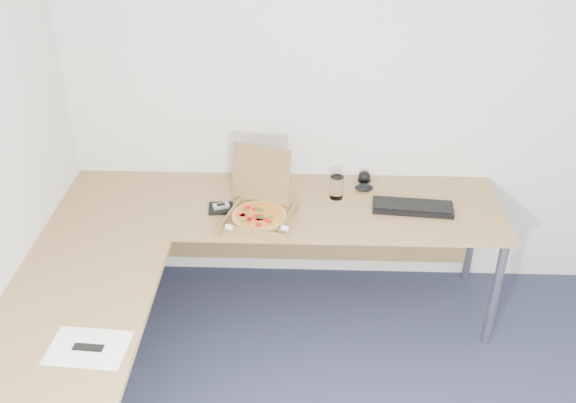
{
  "coord_description": "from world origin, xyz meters",
  "views": [
    {
      "loc": [
        -0.35,
        -1.72,
        2.67
      ],
      "look_at": [
        -0.45,
        1.28,
        0.82
      ],
      "focal_mm": 40.59,
      "sensor_mm": 36.0,
      "label": 1
    }
  ],
  "objects_px": {
    "desk": "(213,251)",
    "keyboard": "(413,207)",
    "drinking_glass": "(337,187)",
    "wallet": "(221,208)",
    "pizza_box": "(259,212)"
  },
  "relations": [
    {
      "from": "desk",
      "to": "drinking_glass",
      "type": "height_order",
      "value": "drinking_glass"
    },
    {
      "from": "pizza_box",
      "to": "drinking_glass",
      "type": "bearing_deg",
      "value": 44.64
    },
    {
      "from": "keyboard",
      "to": "wallet",
      "type": "height_order",
      "value": "keyboard"
    },
    {
      "from": "pizza_box",
      "to": "keyboard",
      "type": "xyz_separation_m",
      "value": [
        0.85,
        0.12,
        -0.03
      ]
    },
    {
      "from": "pizza_box",
      "to": "keyboard",
      "type": "bearing_deg",
      "value": 23.84
    },
    {
      "from": "drinking_glass",
      "to": "keyboard",
      "type": "distance_m",
      "value": 0.44
    },
    {
      "from": "keyboard",
      "to": "wallet",
      "type": "bearing_deg",
      "value": -172.3
    },
    {
      "from": "desk",
      "to": "wallet",
      "type": "distance_m",
      "value": 0.35
    },
    {
      "from": "keyboard",
      "to": "wallet",
      "type": "distance_m",
      "value": 1.07
    },
    {
      "from": "drinking_glass",
      "to": "wallet",
      "type": "xyz_separation_m",
      "value": [
        -0.65,
        -0.16,
        -0.06
      ]
    },
    {
      "from": "desk",
      "to": "keyboard",
      "type": "height_order",
      "value": "keyboard"
    },
    {
      "from": "desk",
      "to": "wallet",
      "type": "bearing_deg",
      "value": 90.29
    },
    {
      "from": "pizza_box",
      "to": "wallet",
      "type": "bearing_deg",
      "value": 177.05
    },
    {
      "from": "desk",
      "to": "drinking_glass",
      "type": "relative_size",
      "value": 18.49
    },
    {
      "from": "desk",
      "to": "wallet",
      "type": "relative_size",
      "value": 18.94
    }
  ]
}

